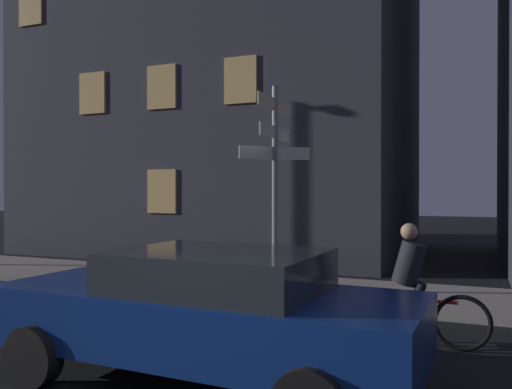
% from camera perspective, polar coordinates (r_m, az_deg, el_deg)
% --- Properties ---
extents(sidewalk_kerb, '(40.00, 2.52, 0.14)m').
position_cam_1_polar(sidewalk_kerb, '(10.37, 8.81, -10.46)').
color(sidewalk_kerb, gray).
rests_on(sidewalk_kerb, ground_plane).
extents(signpost, '(1.04, 1.69, 3.85)m').
position_cam_1_polar(signpost, '(9.89, 2.09, 3.10)').
color(signpost, gray).
rests_on(signpost, sidewalk_kerb).
extents(car_near_left, '(4.73, 2.10, 1.41)m').
position_cam_1_polar(car_near_left, '(5.73, -5.49, -12.44)').
color(car_near_left, navy).
rests_on(car_near_left, ground_plane).
extents(cyclist, '(1.82, 0.35, 1.61)m').
position_cam_1_polar(cyclist, '(7.23, 16.67, -9.85)').
color(cyclist, black).
rests_on(cyclist, ground_plane).
extents(building_left_block, '(11.85, 8.88, 14.43)m').
position_cam_1_polar(building_left_block, '(19.21, -2.70, 16.15)').
color(building_left_block, '#383842').
rests_on(building_left_block, ground_plane).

